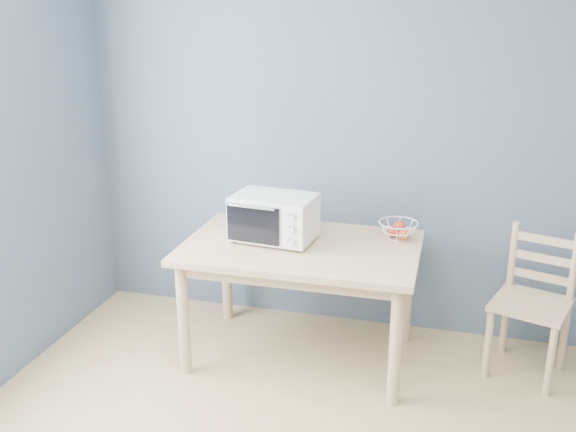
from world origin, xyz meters
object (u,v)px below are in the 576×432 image
(toaster_oven, at_px, (271,217))
(dining_chair, at_px, (532,305))
(dining_table, at_px, (301,260))
(fruit_basket, at_px, (399,230))

(toaster_oven, height_order, dining_chair, toaster_oven)
(dining_table, xyz_separation_m, dining_chair, (1.36, 0.19, -0.22))
(toaster_oven, relative_size, dining_chair, 0.59)
(toaster_oven, distance_m, fruit_basket, 0.78)
(dining_table, relative_size, fruit_basket, 5.75)
(toaster_oven, bearing_deg, fruit_basket, 22.25)
(dining_table, xyz_separation_m, fruit_basket, (0.55, 0.24, 0.16))
(dining_table, bearing_deg, fruit_basket, 23.73)
(dining_table, bearing_deg, dining_chair, 7.94)
(dining_table, relative_size, dining_chair, 1.60)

